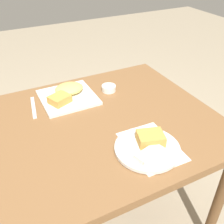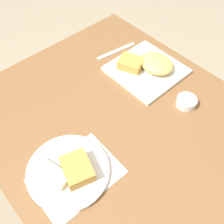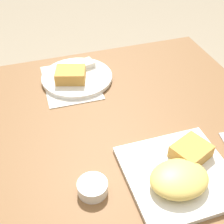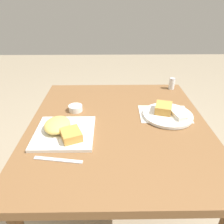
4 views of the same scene
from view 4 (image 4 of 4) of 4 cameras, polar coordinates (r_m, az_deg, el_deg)
The scene contains 8 objects.
ground_plane at distance 1.55m, azimuth 1.26°, elevation -25.58°, with size 8.00×8.00×0.00m, color gray.
dining_table at distance 1.10m, azimuth 1.62°, elevation -6.53°, with size 0.96×0.85×0.70m.
menu_card at distance 1.15m, azimuth 13.48°, elevation -0.50°, with size 0.19×0.26×0.00m.
plate_square_near at distance 0.99m, azimuth -12.77°, elevation -4.59°, with size 0.26×0.26×0.06m.
plate_oval_far at distance 1.13m, azimuth 14.29°, elevation -0.31°, with size 0.25×0.25×0.05m.
sauce_ramekin at distance 1.16m, azimuth -9.51°, elevation 1.04°, with size 0.07×0.07×0.03m.
salt_shaker at distance 1.46m, azimuth 15.33°, elevation 6.99°, with size 0.04×0.04×0.07m.
butter_knife at distance 0.86m, azimuth -13.88°, elevation -12.05°, with size 0.04×0.19×0.00m.
Camera 4 is at (0.89, -0.04, 1.26)m, focal length 35.00 mm.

